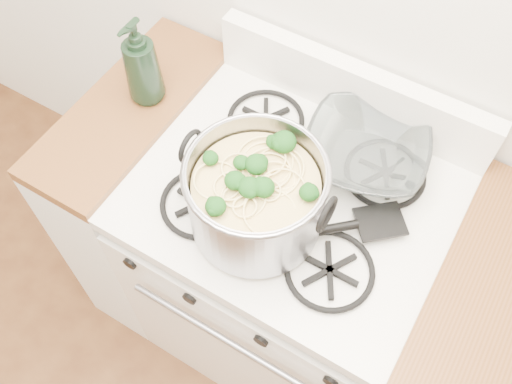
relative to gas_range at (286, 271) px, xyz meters
name	(u,v)px	position (x,y,z in m)	size (l,w,h in m)	color
gas_range	(286,271)	(0.00, 0.00, 0.00)	(0.76, 0.66, 0.92)	white
counter_left	(155,196)	(-0.51, 0.00, 0.02)	(0.25, 0.65, 0.92)	silver
stock_pot	(256,198)	(-0.03, -0.13, 0.58)	(0.34, 0.31, 0.21)	gray
spatula	(381,220)	(0.22, 0.02, 0.50)	(0.29, 0.31, 0.02)	black
glass_bowl	(365,155)	(0.11, 0.16, 0.50)	(0.12, 0.12, 0.03)	white
bottle	(141,62)	(-0.48, 0.06, 0.61)	(0.10, 0.10, 0.25)	black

